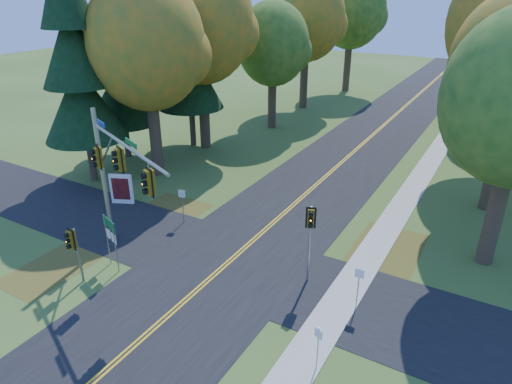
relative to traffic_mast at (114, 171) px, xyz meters
The scene contains 26 objects.
ground 7.04m from the traffic_mast, ahead, with size 160.00×160.00×0.00m, color #38511C.
road_main 7.04m from the traffic_mast, ahead, with size 8.00×160.00×0.02m, color black.
road_cross 7.42m from the traffic_mast, 25.31° to the left, with size 60.00×6.00×0.02m, color black.
centerline_left 6.95m from the traffic_mast, ahead, with size 0.10×160.00×0.01m, color gold.
centerline_right 7.10m from the traffic_mast, ahead, with size 0.10×160.00×0.01m, color gold.
sidewalk_east 12.26m from the traffic_mast, ahead, with size 1.60×160.00×0.06m, color #9E998E.
leaf_patch_w_near 6.73m from the traffic_mast, 108.37° to the left, with size 4.00×6.00×0.00m, color brown.
leaf_patch_e 14.32m from the traffic_mast, 28.33° to the left, with size 3.50×8.00×0.00m, color brown.
leaf_patch_w_far 6.07m from the traffic_mast, 133.21° to the right, with size 3.00×5.00×0.00m, color brown.
tree_w_a 12.39m from the traffic_mast, 121.91° to the left, with size 8.00×8.00×14.15m.
tree_w_b 18.77m from the traffic_mast, 111.83° to the left, with size 8.60×8.60×15.38m.
tree_w_c 25.44m from the traffic_mast, 100.25° to the left, with size 6.80×6.80×11.91m.
tree_w_d 34.30m from the traffic_mast, 98.61° to the left, with size 8.20×8.20×14.56m.
tree_e_d 36.36m from the traffic_mast, 66.72° to the left, with size 7.00×7.00×12.32m.
tree_w_e 44.94m from the traffic_mast, 94.99° to the left, with size 8.40×8.40×14.97m.
pine_a 12.19m from the traffic_mast, 145.97° to the left, with size 5.60×5.60×19.48m.
pine_b 16.13m from the traffic_mast, 133.90° to the left, with size 5.60×5.60×17.31m.
pine_c 18.83m from the traffic_mast, 115.90° to the left, with size 5.60×5.60×20.56m.
traffic_mast is the anchor object (origin of this frame).
east_signal_pole 9.87m from the traffic_mast, 16.52° to the left, with size 0.45×0.55×4.12m.
ped_signal_pole 3.90m from the traffic_mast, 94.23° to the right, with size 0.48×0.55×3.02m.
route_sign_cluster 3.06m from the traffic_mast, 76.02° to the right, with size 1.28×0.48×2.87m.
info_kiosk 7.72m from the traffic_mast, 136.19° to the left, with size 1.44×0.79×2.05m.
reg_sign_e_north 12.65m from the traffic_mast, 10.04° to the left, with size 0.41×0.07×2.14m.
reg_sign_e_south 12.55m from the traffic_mast, ahead, with size 0.36×0.17×1.97m.
reg_sign_w 5.66m from the traffic_mast, 85.99° to the left, with size 0.42×0.13×2.24m.
Camera 1 is at (11.31, -14.72, 13.37)m, focal length 32.00 mm.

